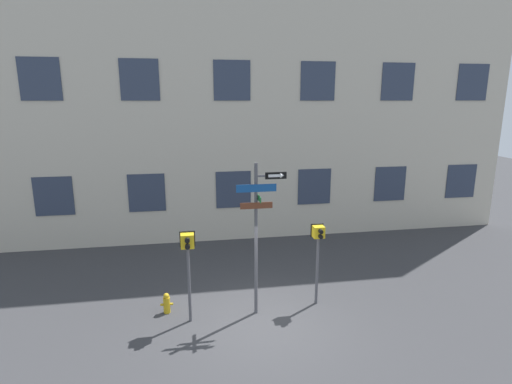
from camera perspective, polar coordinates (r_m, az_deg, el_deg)
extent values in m
plane|color=#38383A|center=(10.99, 0.99, -18.31)|extent=(60.00, 60.00, 0.00)
cube|color=beige|center=(16.20, -3.57, 15.57)|extent=(24.00, 0.60, 12.87)
cube|color=#2D384C|center=(16.95, -26.93, -0.55)|extent=(1.42, 0.03, 1.50)
cube|color=#2D384C|center=(16.25, -15.34, -0.12)|extent=(1.42, 0.03, 1.50)
cube|color=#2D384C|center=(16.26, -3.24, 0.34)|extent=(1.42, 0.03, 1.50)
cube|color=#2D384C|center=(16.98, 8.34, 0.77)|extent=(1.42, 0.03, 1.50)
cube|color=#2D384C|center=(18.32, 18.60, 1.12)|extent=(1.42, 0.03, 1.50)
cube|color=#2D384C|center=(20.16, 27.23, 1.39)|extent=(1.42, 0.03, 1.50)
cube|color=#2D384C|center=(16.59, -28.50, 14.01)|extent=(1.42, 0.03, 1.50)
cube|color=#2D384C|center=(15.87, -16.30, 15.15)|extent=(1.42, 0.03, 1.50)
cube|color=#2D384C|center=(15.88, -3.45, 15.62)|extent=(1.42, 0.03, 1.50)
cube|color=#2D384C|center=(16.61, 8.84, 15.39)|extent=(1.42, 0.03, 1.50)
cube|color=#2D384C|center=(17.98, 19.62, 14.62)|extent=(1.42, 0.03, 1.50)
cube|color=#2D384C|center=(19.85, 28.55, 13.60)|extent=(1.42, 0.03, 1.50)
cylinder|color=#4C4C51|center=(10.59, 0.00, -7.03)|extent=(0.09, 0.09, 4.17)
cube|color=#4C4C51|center=(10.17, 1.43, 2.33)|extent=(0.51, 0.05, 0.05)
cube|color=#14478C|center=(10.13, 0.06, 0.55)|extent=(1.04, 0.02, 0.20)
cube|color=#196B2D|center=(10.26, 0.33, -0.77)|extent=(0.02, 0.72, 0.14)
cube|color=brown|center=(10.24, 0.06, -1.95)|extent=(0.84, 0.02, 0.17)
cube|color=black|center=(10.21, 2.86, 2.36)|extent=(0.56, 0.02, 0.18)
cube|color=white|center=(10.19, 2.66, 2.34)|extent=(0.32, 0.01, 0.07)
cone|color=white|center=(10.23, 3.75, 2.37)|extent=(0.10, 0.14, 0.14)
cylinder|color=#4C4C51|center=(10.76, -9.52, -12.97)|extent=(0.08, 0.08, 2.06)
cube|color=gold|center=(10.29, -9.78, -6.90)|extent=(0.33, 0.26, 0.36)
cube|color=black|center=(10.42, -9.78, -6.63)|extent=(0.39, 0.02, 0.42)
cylinder|color=black|center=(10.08, -9.79, -6.83)|extent=(0.13, 0.12, 0.13)
cylinder|color=black|center=(10.14, -9.75, -7.69)|extent=(0.13, 0.12, 0.13)
cylinder|color=#EA4C14|center=(10.14, -9.79, -6.72)|extent=(0.10, 0.01, 0.10)
cylinder|color=#4C4C51|center=(11.61, 8.71, -11.08)|extent=(0.08, 0.08, 2.00)
cube|color=gold|center=(11.19, 8.92, -5.64)|extent=(0.31, 0.26, 0.32)
cube|color=black|center=(11.31, 8.69, -5.42)|extent=(0.37, 0.02, 0.38)
cylinder|color=black|center=(11.00, 9.24, -5.60)|extent=(0.11, 0.12, 0.11)
cylinder|color=black|center=(11.04, 9.22, -6.31)|extent=(0.11, 0.12, 0.11)
cylinder|color=orange|center=(11.05, 9.15, -5.51)|extent=(0.09, 0.01, 0.09)
cylinder|color=gold|center=(11.63, -12.63, -15.49)|extent=(0.18, 0.18, 0.45)
sphere|color=gold|center=(11.51, -12.70, -14.29)|extent=(0.16, 0.16, 0.16)
cylinder|color=gold|center=(11.63, -13.31, -15.40)|extent=(0.08, 0.06, 0.06)
cylinder|color=gold|center=(11.61, -11.96, -15.37)|extent=(0.08, 0.06, 0.06)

